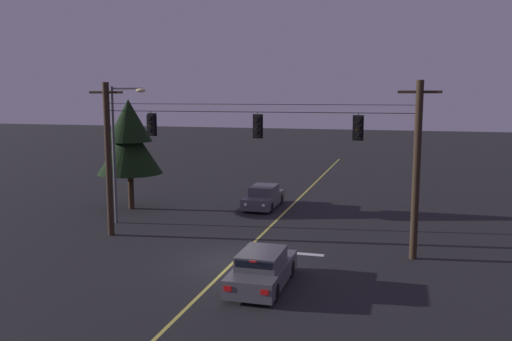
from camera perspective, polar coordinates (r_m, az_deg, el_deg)
name	(u,v)px	position (r m, az deg, el deg)	size (l,w,h in m)	color
ground_plane	(234,262)	(23.30, -2.37, -9.73)	(180.00, 180.00, 0.00)	black
lane_centre_stripe	(279,218)	(31.26, 2.46, -5.09)	(0.14, 60.00, 0.01)	#D1C64C
stop_bar_paint	(287,252)	(24.63, 3.30, -8.73)	(3.40, 0.36, 0.01)	silver
signal_span_assembly	(250,162)	(24.82, -0.62, 0.90)	(16.64, 0.32, 7.74)	#2D2116
traffic_light_leftmost	(151,125)	(26.49, -11.18, 4.83)	(0.48, 0.41, 1.22)	black
traffic_light_left_inner	(257,126)	(24.56, 0.10, 4.73)	(0.48, 0.41, 1.22)	black
traffic_light_centre	(358,128)	(23.76, 10.81, 4.48)	(0.48, 0.41, 1.22)	black
car_waiting_near_lane	(262,269)	(20.30, 0.66, -10.52)	(1.80, 4.33, 1.39)	#4C4C51
car_oncoming_lead	(264,197)	(34.05, 0.82, -2.87)	(1.80, 4.42, 1.39)	#4C4C51
street_lamp_corner	(119,141)	(30.24, -14.44, 3.02)	(2.11, 0.30, 7.58)	#4C4F54
tree_verge_near	(129,140)	(34.05, -13.37, 3.15)	(4.01, 4.01, 6.86)	#332316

